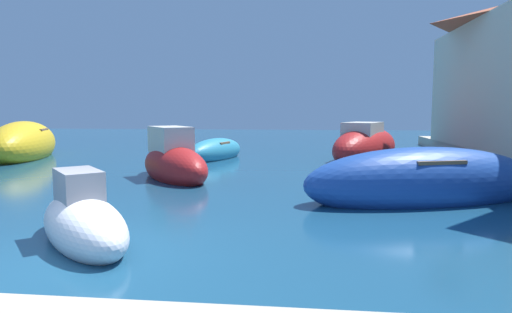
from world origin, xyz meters
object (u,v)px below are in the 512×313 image
moored_boat_4 (365,147)px  moored_boat_5 (424,182)px  moored_boat_0 (83,222)px  moored_boat_2 (24,144)px  moored_boat_1 (215,151)px  moored_boat_6 (174,163)px

moored_boat_4 → moored_boat_5: bearing=-153.6°
moored_boat_0 → moored_boat_5: 7.30m
moored_boat_4 → moored_boat_2: bearing=118.6°
moored_boat_1 → moored_boat_5: 10.41m
moored_boat_2 → moored_boat_6: bearing=-141.0°
moored_boat_4 → moored_boat_6: size_ratio=1.51×
moored_boat_1 → moored_boat_2: bearing=-69.7°
moored_boat_2 → moored_boat_6: (8.28, -5.02, -0.09)m
moored_boat_2 → moored_boat_4: moored_boat_2 is taller
moored_boat_5 → moored_boat_4: bearing=73.4°
moored_boat_0 → moored_boat_2: (-8.79, 11.59, 0.24)m
moored_boat_0 → moored_boat_2: 14.55m
moored_boat_2 → moored_boat_4: 14.80m
moored_boat_2 → moored_boat_5: bearing=-137.0°
moored_boat_4 → moored_boat_5: moored_boat_4 is taller
moored_boat_2 → moored_boat_5: size_ratio=1.14×
moored_boat_0 → moored_boat_5: size_ratio=0.49×
moored_boat_1 → moored_boat_6: moored_boat_6 is taller
moored_boat_1 → moored_boat_6: 5.43m
moored_boat_4 → moored_boat_5: (0.20, -8.62, -0.08)m
moored_boat_0 → moored_boat_4: size_ratio=0.49×
moored_boat_5 → moored_boat_6: size_ratio=1.50×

